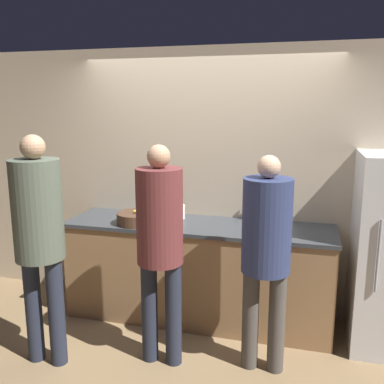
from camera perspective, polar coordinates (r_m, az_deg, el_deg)
The scene contains 11 objects.
ground_plane at distance 4.07m, azimuth -0.61°, elevation -18.69°, with size 14.00×14.00×0.00m, color #8C704C.
wall_back at distance 4.29m, azimuth 2.03°, elevation 1.50°, with size 5.20×0.06×2.60m.
counter at distance 4.20m, azimuth 0.86°, elevation -10.44°, with size 2.53×0.72×0.95m.
person_left at distance 3.49m, azimuth -19.76°, elevation -4.63°, with size 0.38×0.38×1.84m.
person_center at distance 3.31m, azimuth -4.30°, elevation -5.86°, with size 0.36×0.36×1.76m.
person_right at distance 3.27m, azimuth 9.86°, elevation -6.91°, with size 0.37×0.37×1.70m.
fruit_bowl at distance 4.05m, azimuth -7.41°, elevation -3.47°, with size 0.37×0.37×0.15m.
utensil_crock at distance 4.19m, azimuth -1.61°, elevation -2.56°, with size 0.10×0.10×0.27m.
bottle_amber at distance 4.17m, azimuth 8.15°, elevation -2.40°, with size 0.06×0.06×0.26m.
bottle_red at distance 3.91m, azimuth -3.62°, elevation -3.84°, with size 0.06×0.06×0.16m.
cup_yellow at distance 3.76m, azimuth 10.40°, elevation -4.92°, with size 0.09×0.09×0.09m.
Camera 1 is at (0.96, -3.38, 2.05)m, focal length 40.00 mm.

